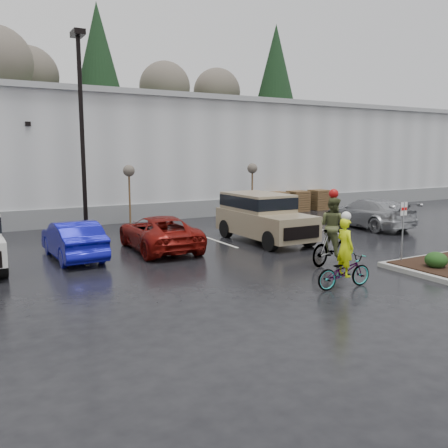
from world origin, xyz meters
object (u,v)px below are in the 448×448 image
pallet_stack_b (298,201)px  car_red (159,233)px  cyclist_olive (332,238)px  pallet_stack_a (276,202)px  car_blue (73,240)px  sapling_mid (129,174)px  lamppost (81,111)px  fire_lane_sign (403,225)px  cyclist_hivis (344,264)px  pallet_stack_c (319,200)px  sapling_east (252,171)px  suv_tan (265,218)px  car_far_silver (369,213)px

pallet_stack_b → car_red: 14.52m
pallet_stack_b → cyclist_olive: 15.03m
pallet_stack_a → car_blue: 15.90m
sapling_mid → car_blue: 7.74m
car_red → cyclist_olive: 6.77m
lamppost → pallet_stack_b: size_ratio=6.83×
fire_lane_sign → car_red: size_ratio=0.45×
lamppost → cyclist_hivis: (4.19, -12.85, -5.00)m
lamppost → sapling_mid: lamppost is taller
pallet_stack_a → fire_lane_sign: size_ratio=0.61×
pallet_stack_c → cyclist_hivis: cyclist_hivis is taller
sapling_mid → car_red: bearing=-98.1°
lamppost → cyclist_olive: lamppost is taller
car_red → sapling_east: bearing=-140.3°
sapling_east → pallet_stack_b: size_ratio=2.37×
pallet_stack_b → pallet_stack_c: same height
sapling_mid → pallet_stack_a: sapling_mid is taller
car_blue → cyclist_hivis: (5.88, -7.67, -0.01)m
cyclist_olive → lamppost: bearing=17.1°
pallet_stack_a → pallet_stack_b: bearing=0.0°
pallet_stack_a → cyclist_olive: 14.16m
fire_lane_sign → suv_tan: size_ratio=0.43×
pallet_stack_b → cyclist_olive: size_ratio=0.52×
car_far_silver → cyclist_hivis: size_ratio=2.38×
car_red → fire_lane_sign: bearing=136.4°
fire_lane_sign → sapling_east: bearing=80.2°
car_blue → sapling_mid: bearing=-126.1°
car_red → suv_tan: suv_tan is taller
pallet_stack_c → lamppost: bearing=-172.9°
car_blue → cyclist_olive: bearing=142.8°
pallet_stack_b → suv_tan: suv_tan is taller
car_blue → cyclist_hivis: cyclist_hivis is taller
sapling_mid → pallet_stack_a: size_ratio=2.37×
sapling_east → sapling_mid: bearing=180.0°
lamppost → cyclist_hivis: size_ratio=4.20×
pallet_stack_a → pallet_stack_c: bearing=0.0°
pallet_stack_b → car_blue: car_blue is taller
pallet_stack_a → pallet_stack_c: 3.50m
pallet_stack_b → cyclist_olive: bearing=-123.7°
lamppost → cyclist_olive: (5.85, -10.50, -4.75)m
pallet_stack_b → sapling_east: bearing=-166.6°
sapling_mid → pallet_stack_b: (11.70, 1.00, -2.05)m
fire_lane_sign → pallet_stack_c: bearing=59.3°
car_far_silver → pallet_stack_c: bearing=-108.5°
pallet_stack_b → cyclist_hivis: (-10.01, -14.85, 0.01)m
car_blue → suv_tan: (7.95, -0.64, 0.33)m
fire_lane_sign → car_blue: bearing=145.1°
car_blue → pallet_stack_c: bearing=-159.9°
car_blue → suv_tan: 7.98m
car_blue → cyclist_olive: cyclist_olive is taller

